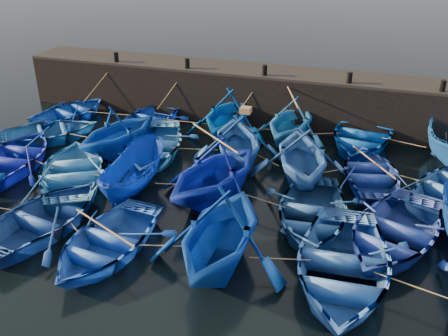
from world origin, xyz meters
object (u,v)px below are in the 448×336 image
(wooden_crate, at_px, (246,110))
(boat_0, at_px, (71,111))
(boat_8, at_px, (152,145))
(boat_13, at_px, (14,157))

(wooden_crate, bearing_deg, boat_0, 166.70)
(boat_8, bearing_deg, boat_0, 140.75)
(wooden_crate, bearing_deg, boat_8, -174.14)
(boat_0, bearing_deg, boat_13, 116.21)
(boat_0, bearing_deg, wooden_crate, -176.16)
(boat_8, relative_size, wooden_crate, 12.13)
(boat_8, xyz_separation_m, boat_13, (-5.01, -2.78, -0.02))
(boat_0, distance_m, wooden_crate, 10.47)
(boat_0, height_order, boat_8, boat_8)
(boat_8, relative_size, boat_13, 1.04)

